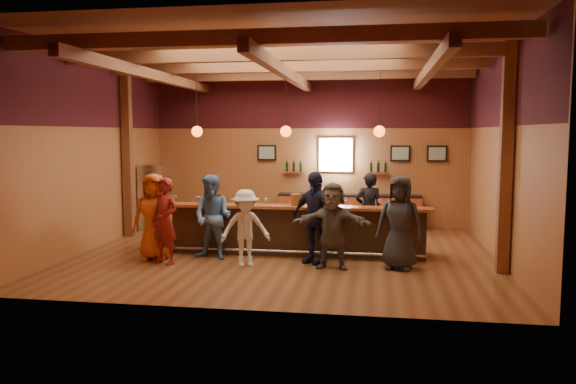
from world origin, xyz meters
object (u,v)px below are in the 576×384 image
object	(u,v)px
stainless_fridge	(155,197)
customer_dark	(400,223)
back_bar_cabinet	(349,211)
customer_brown	(332,226)
customer_orange	(154,217)
bottle_a	(312,199)
bar_counter	(288,230)
ice_bucket	(296,200)
bartender	(369,210)
customer_white	(245,228)
customer_redvest	(165,221)
customer_navy	(315,217)
customer_denim	(213,217)

from	to	relation	value
stainless_fridge	customer_dark	distance (m)	7.44
back_bar_cabinet	customer_brown	distance (m)	4.89
customer_orange	bottle_a	world-z (taller)	customer_orange
bar_counter	ice_bucket	world-z (taller)	ice_bucket
customer_brown	bar_counter	bearing A→B (deg)	133.75
bartender	bottle_a	bearing A→B (deg)	36.35
bar_counter	customer_brown	world-z (taller)	customer_brown
bar_counter	customer_orange	size ratio (longest dim) A/B	3.44
customer_white	customer_redvest	bearing A→B (deg)	163.35
stainless_fridge	customer_white	distance (m)	5.14
bar_counter	customer_brown	bearing A→B (deg)	-49.88
customer_orange	customer_brown	distance (m)	3.78
customer_white	ice_bucket	xyz separation A→B (m)	(0.88, 1.05, 0.46)
customer_navy	ice_bucket	xyz separation A→B (m)	(-0.47, 0.61, 0.29)
bar_counter	stainless_fridge	distance (m)	4.81
ice_bucket	bottle_a	world-z (taller)	bottle_a
customer_dark	customer_brown	bearing A→B (deg)	-161.09
stainless_fridge	customer_white	xyz separation A→B (m)	(3.47, -3.80, -0.13)
stainless_fridge	customer_brown	world-z (taller)	stainless_fridge
customer_redvest	customer_white	world-z (taller)	customer_redvest
customer_white	customer_brown	xyz separation A→B (m)	(1.75, 0.04, 0.08)
back_bar_cabinet	customer_denim	world-z (taller)	customer_denim
customer_orange	ice_bucket	world-z (taller)	customer_orange
customer_brown	ice_bucket	world-z (taller)	customer_brown
ice_bucket	customer_redvest	bearing A→B (deg)	-155.50
customer_brown	customer_orange	bearing A→B (deg)	-179.37
bar_counter	stainless_fridge	bearing A→B (deg)	149.24
customer_dark	customer_denim	bearing A→B (deg)	-172.52
customer_denim	bartender	size ratio (longest dim) A/B	1.03
customer_dark	back_bar_cabinet	bearing A→B (deg)	116.30
bartender	customer_brown	bearing A→B (deg)	64.16
customer_white	customer_denim	bearing A→B (deg)	128.53
back_bar_cabinet	stainless_fridge	size ratio (longest dim) A/B	2.22
stainless_fridge	ice_bucket	xyz separation A→B (m)	(4.35, -2.75, 0.34)
customer_orange	customer_denim	bearing A→B (deg)	7.49
customer_brown	customer_navy	bearing A→B (deg)	138.31
customer_denim	ice_bucket	xyz separation A→B (m)	(1.70, 0.55, 0.34)
customer_redvest	bartender	world-z (taller)	customer_redvest
back_bar_cabinet	bar_counter	bearing A→B (deg)	-108.34
bartender	ice_bucket	world-z (taller)	bartender
customer_navy	ice_bucket	size ratio (longest dim) A/B	7.55
customer_orange	customer_denim	distance (m)	1.24
customer_denim	customer_navy	xyz separation A→B (m)	(2.17, -0.05, 0.05)
customer_dark	ice_bucket	distance (m)	2.35
bar_counter	customer_brown	distance (m)	1.74
customer_redvest	customer_denim	bearing A→B (deg)	59.29
customer_brown	ice_bucket	bearing A→B (deg)	134.33
ice_bucket	customer_brown	bearing A→B (deg)	-49.30
customer_redvest	customer_brown	distance (m)	3.40
bartender	customer_redvest	bearing A→B (deg)	21.36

